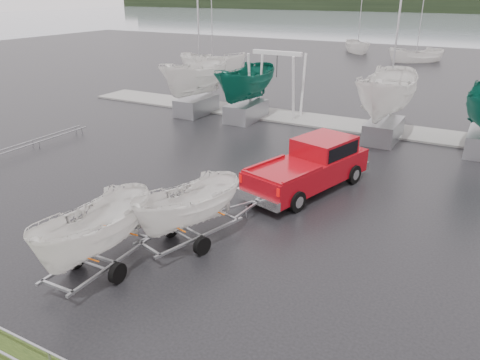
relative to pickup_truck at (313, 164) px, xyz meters
The scene contains 16 objects.
ground_plane 6.31m from the pickup_truck, 151.87° to the right, with size 120.00×120.00×0.00m, color black.
lake 97.23m from the pickup_truck, 93.24° to the left, with size 300.00×300.00×0.00m, color gray.
dock 11.51m from the pickup_truck, 118.60° to the left, with size 30.00×3.00×0.12m, color gray.
treeline 167.17m from the pickup_truck, 91.88° to the left, with size 300.00×8.00×6.00m, color black.
pickup_truck is the anchor object (origin of this frame).
trailer_hitched 6.69m from the pickup_truck, 106.08° to the right, with size 2.13×3.79×4.64m.
trailer_parked 9.58m from the pickup_truck, 109.49° to the right, with size 1.79×3.62×4.91m.
boat_hoist 11.98m from the pickup_truck, 121.98° to the left, with size 3.30×2.18×4.12m.
keelboat_0 14.02m from the pickup_truck, 143.97° to the left, with size 2.48×3.20×10.65m.
keelboat_1 11.45m from the pickup_truck, 132.20° to the left, with size 2.30×3.20×7.22m.
keelboat_2 8.75m from the pickup_truck, 82.43° to the left, with size 2.68×3.20×10.86m.
mast_rack_0 14.63m from the pickup_truck, behind, with size 0.56×6.50×0.06m.
mast_rack_2 12.54m from the pickup_truck, 96.83° to the right, with size 7.00×0.56×0.06m.
moored_boat_0 31.38m from the pickup_truck, 129.36° to the left, with size 3.14×3.07×11.68m.
moored_boat_1 46.36m from the pickup_truck, 103.37° to the left, with size 3.45×3.48×11.33m.
moored_boat_2 39.80m from the pickup_truck, 93.67° to the left, with size 3.59×3.58×11.35m.
Camera 1 is at (11.51, -14.25, 7.68)m, focal length 35.00 mm.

